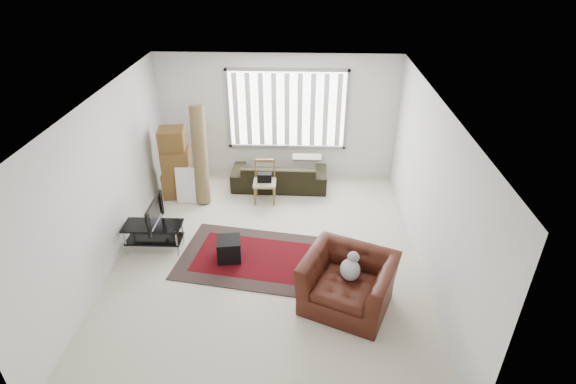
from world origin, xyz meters
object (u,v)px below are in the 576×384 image
side_chair (265,180)px  sofa (279,171)px  tv_stand (153,231)px  moving_boxes (176,165)px  armchair (348,279)px

side_chair → sofa: bearing=63.7°
tv_stand → side_chair: side_chair is taller
tv_stand → moving_boxes: (-0.06, 1.86, 0.32)m
sofa → side_chair: (-0.26, -0.56, 0.08)m
side_chair → moving_boxes: bearing=173.1°
side_chair → armchair: armchair is taller
moving_boxes → armchair: (3.25, -3.07, -0.21)m
tv_stand → sofa: bearing=48.3°
tv_stand → armchair: armchair is taller
sofa → armchair: 3.66m
sofa → armchair: size_ratio=1.28×
tv_stand → armchair: bearing=-20.8°
moving_boxes → sofa: bearing=10.9°
sofa → side_chair: 0.62m
tv_stand → sofa: (2.01, 2.25, 0.03)m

